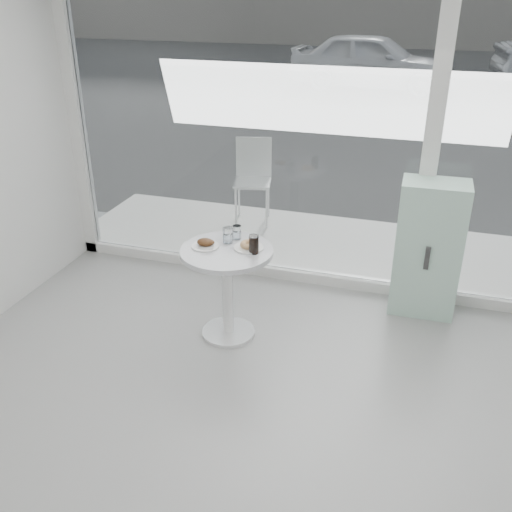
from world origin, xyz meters
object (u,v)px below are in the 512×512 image
(plate_donut, at_px, (249,246))
(water_tumbler_a, at_px, (228,236))
(water_tumbler_b, at_px, (237,233))
(car_white, at_px, (372,61))
(patio_chair, at_px, (253,175))
(plate_fritter, at_px, (206,244))
(cola_glass, at_px, (254,245))
(main_table, at_px, (227,275))
(mint_cabinet, at_px, (428,249))

(plate_donut, relative_size, water_tumbler_a, 1.83)
(plate_donut, distance_m, water_tumbler_b, 0.21)
(car_white, height_order, water_tumbler_a, car_white)
(patio_chair, xyz_separation_m, water_tumbler_b, (0.54, -2.12, 0.22))
(plate_fritter, xyz_separation_m, cola_glass, (0.39, 0.01, 0.04))
(main_table, relative_size, patio_chair, 0.80)
(patio_chair, distance_m, water_tumbler_a, 2.28)
(patio_chair, bearing_deg, cola_glass, -85.18)
(cola_glass, bearing_deg, plate_donut, 133.31)
(car_white, xyz_separation_m, plate_fritter, (0.19, -11.95, 0.08))
(main_table, bearing_deg, patio_chair, 102.75)
(patio_chair, xyz_separation_m, cola_glass, (0.75, -2.33, 0.25))
(water_tumbler_b, height_order, cola_glass, cola_glass)
(car_white, xyz_separation_m, water_tumbler_b, (0.37, -11.73, 0.11))
(car_white, distance_m, cola_glass, 11.96)
(car_white, bearing_deg, plate_fritter, -175.78)
(patio_chair, bearing_deg, water_tumbler_b, -88.69)
(patio_chair, height_order, plate_donut, patio_chair)
(mint_cabinet, distance_m, plate_fritter, 1.89)
(mint_cabinet, xyz_separation_m, plate_fritter, (-1.65, -0.89, 0.21))
(car_white, bearing_deg, main_table, -174.97)
(mint_cabinet, distance_m, patio_chair, 2.48)
(plate_fritter, relative_size, water_tumbler_a, 1.71)
(plate_fritter, xyz_separation_m, plate_donut, (0.33, 0.07, -0.01))
(main_table, bearing_deg, cola_glass, 0.71)
(main_table, distance_m, plate_donut, 0.30)
(car_white, xyz_separation_m, cola_glass, (0.58, -11.94, 0.13))
(mint_cabinet, distance_m, plate_donut, 1.57)
(mint_cabinet, height_order, car_white, car_white)
(car_white, height_order, cola_glass, car_white)
(patio_chair, distance_m, plate_fritter, 2.38)
(water_tumbler_a, bearing_deg, car_white, 91.56)
(main_table, height_order, mint_cabinet, mint_cabinet)
(patio_chair, bearing_deg, mint_cabinet, -48.84)
(plate_donut, bearing_deg, main_table, -156.37)
(mint_cabinet, distance_m, car_white, 11.22)
(main_table, height_order, plate_fritter, plate_fritter)
(mint_cabinet, height_order, plate_fritter, mint_cabinet)
(water_tumbler_a, relative_size, water_tumbler_b, 1.14)
(plate_donut, xyz_separation_m, water_tumbler_a, (-0.19, 0.06, 0.04))
(water_tumbler_b, bearing_deg, plate_donut, -45.00)
(mint_cabinet, bearing_deg, plate_donut, -149.75)
(plate_donut, distance_m, water_tumbler_a, 0.20)
(patio_chair, distance_m, plate_donut, 2.38)
(water_tumbler_b, distance_m, cola_glass, 0.30)
(cola_glass, bearing_deg, main_table, -179.29)
(plate_fritter, bearing_deg, plate_donut, 12.83)
(mint_cabinet, relative_size, plate_fritter, 5.45)
(patio_chair, height_order, water_tumbler_b, patio_chair)
(main_table, bearing_deg, mint_cabinet, 30.65)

